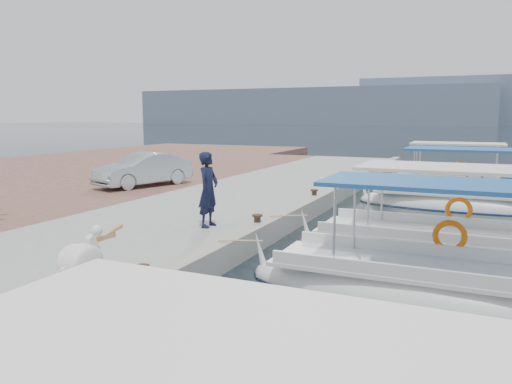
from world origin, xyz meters
TOP-DOWN VIEW (x-y plane):
  - ground at (0.00, 0.00)m, footprint 400.00×400.00m
  - concrete_quay at (-3.00, 5.00)m, footprint 6.00×40.00m
  - quay_curb at (-0.22, 5.00)m, footprint 0.44×40.00m
  - cobblestone_strip at (-8.00, 5.00)m, footprint 4.00×40.00m
  - fishing_caique_b at (4.20, -0.77)m, footprint 7.22×2.20m
  - fishing_caique_c at (4.25, 2.27)m, footprint 7.32×2.46m
  - fishing_caique_d at (4.65, 9.70)m, footprint 7.91×2.43m
  - fishing_caique_e at (3.88, 13.70)m, footprint 6.58×2.18m
  - mooring_bollards at (-0.35, 1.50)m, footprint 0.28×20.28m
  - pelican at (-0.95, -4.27)m, footprint 0.51×1.39m
  - fisherman at (-1.52, 0.96)m, footprint 0.48×0.73m
  - parked_car at (-7.88, 6.67)m, footprint 2.71×4.43m

SIDE VIEW (x-z plane):
  - ground at x=0.00m, z-range 0.00..0.00m
  - fishing_caique_c at x=4.25m, z-range -1.29..1.54m
  - fishing_caique_b at x=4.20m, z-range -1.29..1.54m
  - fishing_caique_e at x=3.88m, z-range -1.29..1.54m
  - fishing_caique_d at x=4.65m, z-range -1.23..1.60m
  - concrete_quay at x=-3.00m, z-range 0.00..0.50m
  - cobblestone_strip at x=-8.00m, z-range 0.00..0.50m
  - quay_curb at x=-0.22m, z-range 0.50..0.62m
  - mooring_bollards at x=-0.35m, z-range 0.53..0.86m
  - pelican at x=-0.95m, z-range 0.52..1.60m
  - parked_car at x=-7.88m, z-range 0.50..1.88m
  - fisherman at x=-1.52m, z-range 0.50..2.49m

